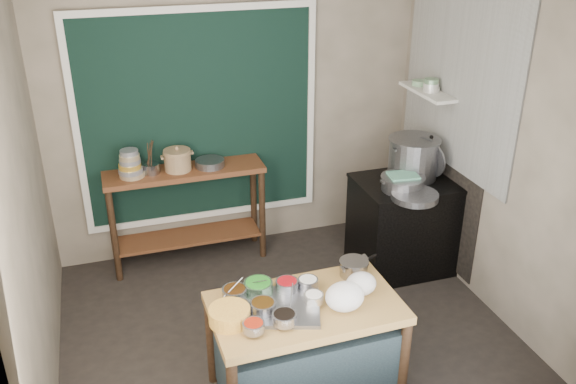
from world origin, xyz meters
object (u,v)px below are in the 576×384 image
object	(u,v)px
ceramic_crock	(178,161)
prep_table	(305,349)
condiment_tray	(272,307)
back_counter	(188,215)
stock_pot	(413,158)
saucepan	(354,268)
stove_block	(405,226)
utensil_cup	(151,168)
steamer	(403,183)
yellow_basin	(229,315)

from	to	relation	value
ceramic_crock	prep_table	bearing A→B (deg)	-75.64
condiment_tray	ceramic_crock	bearing A→B (deg)	98.42
back_counter	stock_pot	size ratio (longest dim) A/B	3.05
prep_table	ceramic_crock	xyz separation A→B (m)	(-0.52, 2.02, 0.66)
saucepan	stove_block	bearing A→B (deg)	22.59
utensil_cup	ceramic_crock	distance (m)	0.24
steamer	saucepan	bearing A→B (deg)	-132.52
ceramic_crock	saucepan	bearing A→B (deg)	-62.01
utensil_cup	steamer	xyz separation A→B (m)	(2.05, -0.87, -0.05)
back_counter	steamer	size ratio (longest dim) A/B	3.71
stove_block	condiment_tray	bearing A→B (deg)	-142.36
back_counter	stock_pot	bearing A→B (deg)	-18.21
saucepan	stock_pot	bearing A→B (deg)	22.75
condiment_tray	yellow_basin	world-z (taller)	yellow_basin
stock_pot	utensil_cup	bearing A→B (deg)	164.06
yellow_basin	stock_pot	world-z (taller)	stock_pot
back_counter	stock_pot	distance (m)	2.16
prep_table	steamer	xyz separation A→B (m)	(1.29, 1.16, 0.57)
stock_pot	steamer	size ratio (longest dim) A/B	1.21
yellow_basin	steamer	size ratio (longest dim) A/B	0.67
ceramic_crock	condiment_tray	bearing A→B (deg)	-81.58
condiment_tray	back_counter	bearing A→B (deg)	96.93
ceramic_crock	steamer	world-z (taller)	ceramic_crock
stove_block	yellow_basin	bearing A→B (deg)	-145.67
yellow_basin	stock_pot	bearing A→B (deg)	34.99
stove_block	ceramic_crock	xyz separation A→B (m)	(-1.95, 0.72, 0.61)
steamer	utensil_cup	bearing A→B (deg)	156.99
back_counter	ceramic_crock	distance (m)	0.56
prep_table	yellow_basin	size ratio (longest dim) A/B	4.75
prep_table	yellow_basin	xyz separation A→B (m)	(-0.52, -0.03, 0.43)
steamer	ceramic_crock	bearing A→B (deg)	154.42
condiment_tray	stock_pot	distance (m)	2.22
stove_block	saucepan	size ratio (longest dim) A/B	4.22
back_counter	stove_block	xyz separation A→B (m)	(1.90, -0.73, -0.05)
back_counter	yellow_basin	bearing A→B (deg)	-91.43
stove_block	stock_pot	xyz separation A→B (m)	(0.07, 0.08, 0.64)
stove_block	saucepan	bearing A→B (deg)	-132.84
condiment_tray	steamer	xyz separation A→B (m)	(1.51, 1.13, 0.18)
prep_table	yellow_basin	bearing A→B (deg)	-177.28
stove_block	steamer	distance (m)	0.56
prep_table	utensil_cup	size ratio (longest dim) A/B	8.12
back_counter	yellow_basin	distance (m)	2.09
saucepan	yellow_basin	bearing A→B (deg)	170.55
saucepan	back_counter	bearing A→B (deg)	92.03
yellow_basin	utensil_cup	bearing A→B (deg)	96.58
saucepan	steamer	size ratio (longest dim) A/B	0.54
yellow_basin	ceramic_crock	bearing A→B (deg)	90.02
ceramic_crock	steamer	size ratio (longest dim) A/B	0.66
saucepan	steamer	distance (m)	1.27
saucepan	steamer	world-z (taller)	steamer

